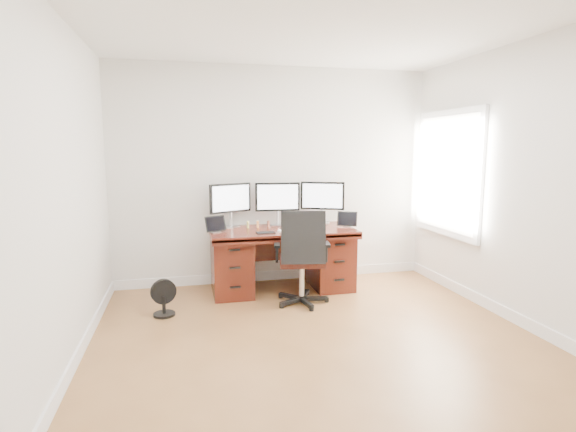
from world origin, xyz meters
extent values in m
plane|color=brown|center=(0.00, 0.00, 0.00)|extent=(4.50, 4.50, 0.00)
cube|color=silver|center=(0.00, 2.25, 1.35)|extent=(4.00, 0.10, 2.70)
cube|color=silver|center=(2.00, 0.00, 1.35)|extent=(0.10, 4.50, 2.70)
cube|color=white|center=(1.97, 1.50, 1.40)|extent=(0.04, 1.30, 1.50)
cube|color=white|center=(1.95, 1.50, 1.40)|extent=(0.01, 1.15, 1.35)
cube|color=#4B180F|center=(0.00, 1.80, 0.72)|extent=(1.70, 0.80, 0.05)
cube|color=#4B180F|center=(-0.60, 1.83, 0.35)|extent=(0.45, 0.70, 0.70)
cube|color=#4B180F|center=(0.60, 1.83, 0.35)|extent=(0.45, 0.70, 0.70)
cube|color=#361009|center=(0.00, 2.10, 0.50)|extent=(0.74, 0.03, 0.40)
cylinder|color=black|center=(0.11, 1.31, 0.04)|extent=(0.66, 0.66, 0.08)
cylinder|color=silver|center=(0.11, 1.31, 0.28)|extent=(0.06, 0.06, 0.40)
cube|color=#3F1813|center=(0.11, 1.31, 0.48)|extent=(0.56, 0.54, 0.07)
cube|color=black|center=(0.07, 1.09, 0.78)|extent=(0.46, 0.13, 0.55)
cube|color=black|center=(-0.16, 1.36, 0.66)|extent=(0.10, 0.25, 0.03)
cube|color=black|center=(0.38, 1.26, 0.66)|extent=(0.10, 0.25, 0.03)
cylinder|color=black|center=(-1.36, 1.25, 0.01)|extent=(0.22, 0.22, 0.03)
cylinder|color=black|center=(-1.36, 1.25, 0.12)|extent=(0.04, 0.04, 0.18)
cylinder|color=black|center=(-1.36, 1.25, 0.25)|extent=(0.26, 0.13, 0.26)
cube|color=silver|center=(-0.58, 2.07, 0.76)|extent=(0.22, 0.20, 0.01)
cylinder|color=silver|center=(-0.58, 2.07, 0.84)|extent=(0.04, 0.04, 0.18)
cube|color=black|center=(-0.58, 2.07, 1.10)|extent=(0.51, 0.26, 0.35)
cube|color=white|center=(-0.57, 2.05, 1.10)|extent=(0.45, 0.22, 0.30)
cube|color=silver|center=(0.00, 2.07, 0.76)|extent=(0.19, 0.15, 0.01)
cylinder|color=silver|center=(0.00, 2.07, 0.84)|extent=(0.04, 0.04, 0.18)
cube|color=black|center=(0.00, 2.07, 1.10)|extent=(0.55, 0.07, 0.35)
cube|color=white|center=(0.00, 2.05, 1.10)|extent=(0.50, 0.03, 0.30)
cube|color=silver|center=(0.58, 2.07, 0.76)|extent=(0.22, 0.20, 0.01)
cylinder|color=silver|center=(0.58, 2.07, 0.84)|extent=(0.04, 0.04, 0.18)
cube|color=black|center=(0.58, 2.07, 1.10)|extent=(0.51, 0.26, 0.35)
cube|color=white|center=(0.57, 2.05, 1.10)|extent=(0.45, 0.22, 0.30)
cube|color=silver|center=(-0.79, 1.75, 0.76)|extent=(0.12, 0.11, 0.01)
cube|color=black|center=(-0.79, 1.75, 0.85)|extent=(0.25, 0.15, 0.17)
cube|color=silver|center=(0.80, 1.75, 0.76)|extent=(0.13, 0.12, 0.01)
cube|color=black|center=(0.80, 1.75, 0.85)|extent=(0.24, 0.17, 0.17)
cube|color=white|center=(0.05, 1.61, 0.76)|extent=(0.31, 0.22, 0.01)
cube|color=silver|center=(0.20, 1.61, 0.76)|extent=(0.17, 0.17, 0.01)
cube|color=black|center=(-0.24, 1.59, 0.76)|extent=(0.21, 0.14, 0.01)
cube|color=black|center=(0.05, 1.73, 0.76)|extent=(0.14, 0.08, 0.01)
cylinder|color=#CAC75B|center=(-0.39, 1.95, 0.78)|extent=(0.03, 0.03, 0.06)
sphere|color=#CAC75B|center=(-0.39, 1.95, 0.82)|extent=(0.03, 0.03, 0.03)
cylinder|color=#F19E4A|center=(-0.27, 1.95, 0.78)|extent=(0.03, 0.03, 0.06)
sphere|color=#F19E4A|center=(-0.27, 1.95, 0.82)|extent=(0.03, 0.03, 0.03)
cylinder|color=brown|center=(-0.14, 1.95, 0.78)|extent=(0.03, 0.03, 0.06)
sphere|color=brown|center=(-0.14, 1.95, 0.82)|extent=(0.03, 0.03, 0.03)
cylinder|color=#64A7E0|center=(0.13, 1.95, 0.78)|extent=(0.03, 0.03, 0.06)
sphere|color=#64A7E0|center=(0.13, 1.95, 0.82)|extent=(0.03, 0.03, 0.03)
cylinder|color=#AE74E1|center=(0.22, 1.95, 0.78)|extent=(0.03, 0.03, 0.06)
sphere|color=#AE74E1|center=(0.22, 1.95, 0.82)|extent=(0.03, 0.03, 0.03)
cylinder|color=pink|center=(0.36, 1.95, 0.78)|extent=(0.03, 0.03, 0.06)
sphere|color=pink|center=(0.36, 1.95, 0.82)|extent=(0.03, 0.03, 0.03)
camera|label=1|loc=(-1.12, -3.32, 1.70)|focal=28.00mm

